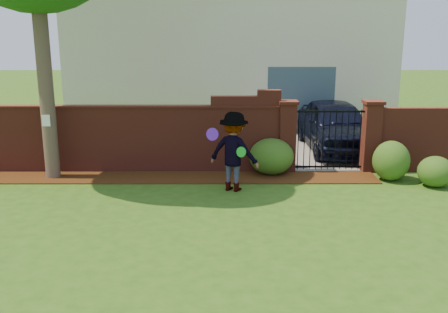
{
  "coord_description": "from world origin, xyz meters",
  "views": [
    {
      "loc": [
        0.72,
        -8.84,
        3.61
      ],
      "look_at": [
        0.74,
        1.4,
        1.05
      ],
      "focal_mm": 40.18,
      "sensor_mm": 36.0,
      "label": 1
    }
  ],
  "objects_px": {
    "car": "(337,127)",
    "frisbee_green": "(241,152)",
    "frisbee_purple": "(212,134)",
    "man": "(233,152)"
  },
  "relations": [
    {
      "from": "car",
      "to": "frisbee_green",
      "type": "distance_m",
      "value": 5.15
    },
    {
      "from": "car",
      "to": "frisbee_green",
      "type": "xyz_separation_m",
      "value": [
        -3.09,
        -4.12,
        0.2
      ]
    },
    {
      "from": "frisbee_green",
      "to": "man",
      "type": "bearing_deg",
      "value": 126.35
    },
    {
      "from": "frisbee_purple",
      "to": "man",
      "type": "bearing_deg",
      "value": -10.37
    },
    {
      "from": "man",
      "to": "frisbee_green",
      "type": "relative_size",
      "value": 7.7
    },
    {
      "from": "man",
      "to": "frisbee_purple",
      "type": "xyz_separation_m",
      "value": [
        -0.47,
        0.09,
        0.4
      ]
    },
    {
      "from": "frisbee_purple",
      "to": "frisbee_green",
      "type": "relative_size",
      "value": 1.24
    },
    {
      "from": "car",
      "to": "man",
      "type": "xyz_separation_m",
      "value": [
        -3.27,
        -3.88,
        0.14
      ]
    },
    {
      "from": "car",
      "to": "frisbee_purple",
      "type": "relative_size",
      "value": 15.47
    },
    {
      "from": "man",
      "to": "frisbee_purple",
      "type": "distance_m",
      "value": 0.62
    }
  ]
}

